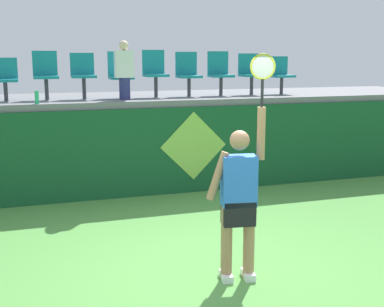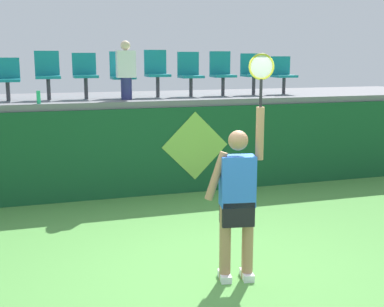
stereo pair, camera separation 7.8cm
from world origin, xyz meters
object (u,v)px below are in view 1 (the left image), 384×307
object	(u,v)px
stadium_chair_2	(46,73)
stadium_chair_8	(250,72)
stadium_chair_4	(120,73)
stadium_chair_5	(155,71)
stadium_chair_7	(220,71)
tennis_player	(239,197)
stadium_chair_9	(280,73)
stadium_chair_1	(5,77)
tennis_ball	(252,275)
water_bottle	(37,97)
stadium_chair_3	(83,73)
stadium_chair_6	(188,72)
spectator_0	(124,69)

from	to	relation	value
stadium_chair_2	stadium_chair_8	bearing A→B (deg)	-0.04
stadium_chair_4	stadium_chair_5	world-z (taller)	stadium_chair_5
stadium_chair_7	stadium_chair_8	world-z (taller)	stadium_chair_7
tennis_player	stadium_chair_9	world-z (taller)	tennis_player
stadium_chair_1	stadium_chair_7	distance (m)	4.10
stadium_chair_7	tennis_player	bearing A→B (deg)	-108.31
stadium_chair_5	stadium_chair_8	world-z (taller)	stadium_chair_5
tennis_ball	stadium_chair_7	world-z (taller)	stadium_chair_7
stadium_chair_7	water_bottle	bearing A→B (deg)	-167.35
tennis_player	stadium_chair_4	distance (m)	4.88
stadium_chair_3	stadium_chair_6	size ratio (longest dim) A/B	0.97
spectator_0	tennis_player	bearing A→B (deg)	-83.77
stadium_chair_1	stadium_chair_9	size ratio (longest dim) A/B	0.98
stadium_chair_4	stadium_chair_5	size ratio (longest dim) A/B	0.96
stadium_chair_6	stadium_chair_9	distance (m)	2.04
stadium_chair_1	stadium_chair_5	size ratio (longest dim) A/B	0.84
tennis_ball	stadium_chair_6	distance (m)	5.24
stadium_chair_6	stadium_chair_9	world-z (taller)	stadium_chair_6
stadium_chair_1	stadium_chair_8	world-z (taller)	stadium_chair_8
tennis_player	stadium_chair_1	bearing A→B (deg)	118.44
water_bottle	stadium_chair_1	world-z (taller)	stadium_chair_1
stadium_chair_4	spectator_0	world-z (taller)	spectator_0
stadium_chair_4	water_bottle	bearing A→B (deg)	-152.73
stadium_chair_1	stadium_chair_2	size ratio (longest dim) A/B	0.86
stadium_chair_5	tennis_ball	bearing A→B (deg)	-90.39
water_bottle	stadium_chair_8	size ratio (longest dim) A/B	0.26
water_bottle	tennis_player	bearing A→B (deg)	-62.47
water_bottle	stadium_chair_5	bearing A→B (deg)	19.79
stadium_chair_6	tennis_player	bearing A→B (deg)	-100.58
stadium_chair_2	spectator_0	size ratio (longest dim) A/B	0.83
stadium_chair_1	tennis_player	bearing A→B (deg)	-61.56
stadium_chair_3	stadium_chair_9	xyz separation A→B (m)	(4.09, -0.00, -0.05)
stadium_chair_2	stadium_chair_7	size ratio (longest dim) A/B	1.00
stadium_chair_7	stadium_chair_8	bearing A→B (deg)	-0.42
tennis_player	tennis_ball	world-z (taller)	tennis_player
stadium_chair_7	tennis_ball	bearing A→B (deg)	-106.33
stadium_chair_8	spectator_0	distance (m)	2.73
stadium_chair_1	stadium_chair_9	xyz separation A→B (m)	(5.46, 0.00, 0.01)
stadium_chair_2	stadium_chair_9	world-z (taller)	stadium_chair_2
stadium_chair_3	water_bottle	bearing A→B (deg)	-137.22
stadium_chair_2	stadium_chair_8	xyz separation A→B (m)	(4.07, -0.00, -0.02)
stadium_chair_5	stadium_chair_6	world-z (taller)	stadium_chair_5
stadium_chair_1	stadium_chair_4	xyz separation A→B (m)	(2.07, 0.01, 0.05)
tennis_player	stadium_chair_5	xyz separation A→B (m)	(0.20, 4.70, 1.25)
tennis_player	stadium_chair_6	distance (m)	4.93
stadium_chair_4	spectator_0	bearing A→B (deg)	-90.00
stadium_chair_5	stadium_chair_7	distance (m)	1.35
tennis_ball	stadium_chair_6	xyz separation A→B (m)	(0.71, 4.72, 2.16)
stadium_chair_4	stadium_chair_9	distance (m)	3.39
stadium_chair_3	stadium_chair_9	size ratio (longest dim) A/B	1.08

